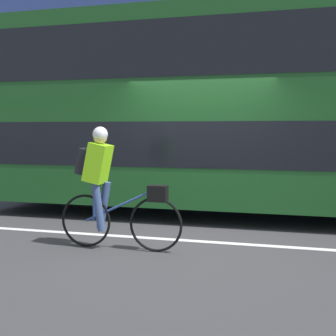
# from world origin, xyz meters

# --- Properties ---
(ground_plane) EXTENTS (80.00, 80.00, 0.00)m
(ground_plane) POSITION_xyz_m (0.00, 0.00, 0.00)
(ground_plane) COLOR #38383A
(road_center_line) EXTENTS (50.00, 0.14, 0.01)m
(road_center_line) POSITION_xyz_m (0.00, -0.17, 0.00)
(road_center_line) COLOR silver
(road_center_line) RESTS_ON ground_plane
(sidewalk_curb) EXTENTS (60.00, 2.16, 0.12)m
(sidewalk_curb) POSITION_xyz_m (0.00, 5.48, 0.06)
(sidewalk_curb) COLOR gray
(sidewalk_curb) RESTS_ON ground_plane
(building_facade) EXTENTS (60.00, 0.30, 7.02)m
(building_facade) POSITION_xyz_m (0.00, 6.71, 3.51)
(building_facade) COLOR #33478C
(building_facade) RESTS_ON ground_plane
(bus) EXTENTS (9.07, 2.60, 3.83)m
(bus) POSITION_xyz_m (0.15, 2.08, 2.12)
(bus) COLOR black
(bus) RESTS_ON ground_plane
(cyclist_on_bike) EXTENTS (1.79, 0.32, 1.71)m
(cyclist_on_bike) POSITION_xyz_m (-0.93, -0.90, 0.91)
(cyclist_on_bike) COLOR black
(cyclist_on_bike) RESTS_ON ground_plane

